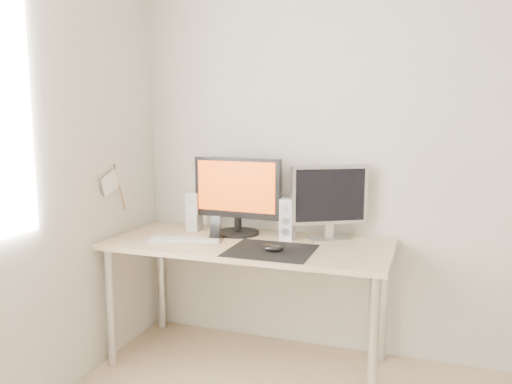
# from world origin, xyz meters

# --- Properties ---
(wall_back) EXTENTS (3.50, 0.00, 3.50)m
(wall_back) POSITION_xyz_m (0.00, 1.75, 1.25)
(wall_back) COLOR silver
(wall_back) RESTS_ON ground
(mousepad) EXTENTS (0.45, 0.40, 0.00)m
(mousepad) POSITION_xyz_m (-0.75, 1.24, 0.73)
(mousepad) COLOR black
(mousepad) RESTS_ON desk
(mouse) EXTENTS (0.12, 0.07, 0.04)m
(mouse) POSITION_xyz_m (-0.73, 1.21, 0.75)
(mouse) COLOR black
(mouse) RESTS_ON mousepad
(desk) EXTENTS (1.60, 0.70, 0.73)m
(desk) POSITION_xyz_m (-0.93, 1.38, 0.65)
(desk) COLOR #D1B587
(desk) RESTS_ON ground
(main_monitor) EXTENTS (0.55, 0.27, 0.47)m
(main_monitor) POSITION_xyz_m (-1.06, 1.54, 0.98)
(main_monitor) COLOR black
(main_monitor) RESTS_ON desk
(second_monitor) EXTENTS (0.41, 0.26, 0.43)m
(second_monitor) POSITION_xyz_m (-0.51, 1.58, 0.97)
(second_monitor) COLOR silver
(second_monitor) RESTS_ON desk
(speaker_left) EXTENTS (0.08, 0.09, 0.24)m
(speaker_left) POSITION_xyz_m (-1.35, 1.55, 0.85)
(speaker_left) COLOR white
(speaker_left) RESTS_ON desk
(speaker_right) EXTENTS (0.08, 0.09, 0.24)m
(speaker_right) POSITION_xyz_m (-0.74, 1.51, 0.85)
(speaker_right) COLOR white
(speaker_right) RESTS_ON desk
(keyboard) EXTENTS (0.44, 0.21, 0.02)m
(keyboard) POSITION_xyz_m (-1.28, 1.28, 0.74)
(keyboard) COLOR silver
(keyboard) RESTS_ON desk
(phone_dock) EXTENTS (0.08, 0.07, 0.14)m
(phone_dock) POSITION_xyz_m (-1.13, 1.37, 0.77)
(phone_dock) COLOR black
(phone_dock) RESTS_ON desk
(pennant) EXTENTS (0.01, 0.23, 0.29)m
(pennant) POSITION_xyz_m (-1.72, 1.24, 1.05)
(pennant) COLOR #A57F54
(pennant) RESTS_ON wall_left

